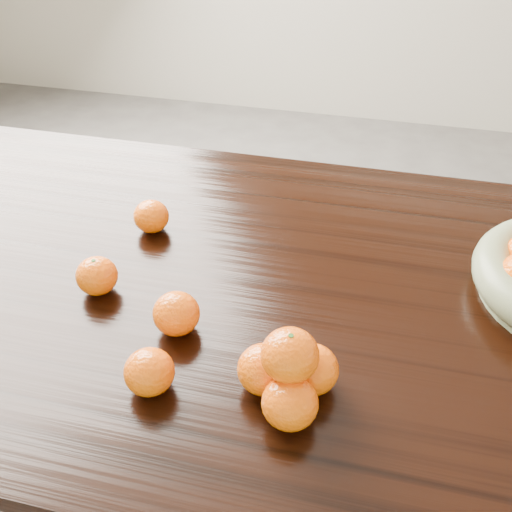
# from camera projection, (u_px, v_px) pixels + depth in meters

# --- Properties ---
(ground) EXTENTS (5.00, 5.00, 0.00)m
(ground) POSITION_uv_depth(u_px,v_px,m) (269.00, 495.00, 1.54)
(ground) COLOR #615E5B
(ground) RESTS_ON ground
(dining_table) EXTENTS (2.00, 1.00, 0.75)m
(dining_table) POSITION_uv_depth(u_px,v_px,m) (274.00, 319.00, 1.14)
(dining_table) COLOR black
(dining_table) RESTS_ON ground
(orange_pyramid) EXTENTS (0.15, 0.15, 0.13)m
(orange_pyramid) POSITION_uv_depth(u_px,v_px,m) (289.00, 374.00, 0.84)
(orange_pyramid) COLOR orange
(orange_pyramid) RESTS_ON dining_table
(loose_orange_0) EXTENTS (0.08, 0.08, 0.07)m
(loose_orange_0) POSITION_uv_depth(u_px,v_px,m) (97.00, 276.00, 1.05)
(loose_orange_0) COLOR orange
(loose_orange_0) RESTS_ON dining_table
(loose_orange_1) EXTENTS (0.08, 0.08, 0.08)m
(loose_orange_1) POSITION_uv_depth(u_px,v_px,m) (176.00, 314.00, 0.97)
(loose_orange_1) COLOR orange
(loose_orange_1) RESTS_ON dining_table
(loose_orange_2) EXTENTS (0.08, 0.08, 0.07)m
(loose_orange_2) POSITION_uv_depth(u_px,v_px,m) (149.00, 372.00, 0.87)
(loose_orange_2) COLOR orange
(loose_orange_2) RESTS_ON dining_table
(loose_orange_3) EXTENTS (0.08, 0.08, 0.07)m
(loose_orange_3) POSITION_uv_depth(u_px,v_px,m) (151.00, 216.00, 1.20)
(loose_orange_3) COLOR orange
(loose_orange_3) RESTS_ON dining_table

